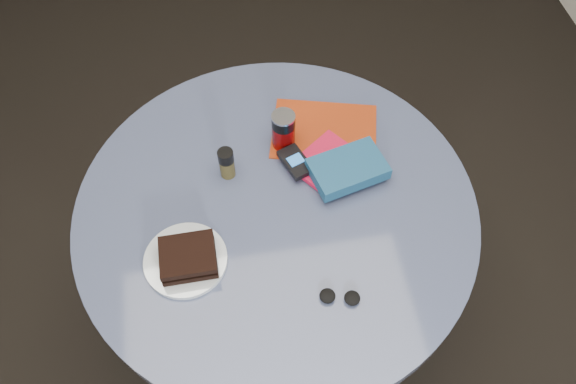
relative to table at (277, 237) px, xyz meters
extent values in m
plane|color=black|center=(0.00, 0.00, -0.59)|extent=(4.00, 4.00, 0.00)
cylinder|color=black|center=(0.00, 0.00, -0.57)|extent=(0.48, 0.48, 0.03)
cylinder|color=black|center=(0.00, 0.00, -0.22)|extent=(0.11, 0.11, 0.68)
cylinder|color=#3B4461|center=(0.00, 0.00, 0.14)|extent=(1.00, 1.00, 0.04)
cylinder|color=silver|center=(-0.23, -0.12, 0.17)|extent=(0.24, 0.24, 0.01)
cube|color=black|center=(-0.22, -0.13, 0.18)|extent=(0.13, 0.11, 0.02)
cube|color=#392516|center=(-0.22, -0.13, 0.20)|extent=(0.11, 0.09, 0.01)
cube|color=black|center=(-0.22, -0.13, 0.21)|extent=(0.13, 0.11, 0.02)
cylinder|color=#680506|center=(0.05, 0.18, 0.20)|extent=(0.07, 0.07, 0.08)
cylinder|color=black|center=(0.05, 0.18, 0.26)|extent=(0.07, 0.07, 0.03)
cylinder|color=silver|center=(0.05, 0.18, 0.28)|extent=(0.07, 0.07, 0.01)
cylinder|color=#3F381B|center=(-0.11, 0.11, 0.19)|extent=(0.05, 0.05, 0.06)
cylinder|color=black|center=(-0.11, 0.11, 0.24)|extent=(0.05, 0.05, 0.03)
cube|color=#902C0D|center=(0.17, 0.21, 0.17)|extent=(0.32, 0.27, 0.00)
cube|color=#BE0F32|center=(0.14, 0.11, 0.18)|extent=(0.19, 0.18, 0.01)
cube|color=navy|center=(0.19, 0.05, 0.20)|extent=(0.21, 0.16, 0.04)
cube|color=black|center=(0.07, 0.10, 0.19)|extent=(0.09, 0.11, 0.02)
cube|color=#2262AE|center=(0.07, 0.10, 0.20)|extent=(0.05, 0.04, 0.00)
ellipsoid|color=black|center=(0.07, -0.26, 0.17)|extent=(0.04, 0.04, 0.02)
ellipsoid|color=black|center=(0.13, -0.28, 0.17)|extent=(0.04, 0.04, 0.02)
camera|label=1|loc=(-0.09, -0.74, 1.34)|focal=35.00mm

